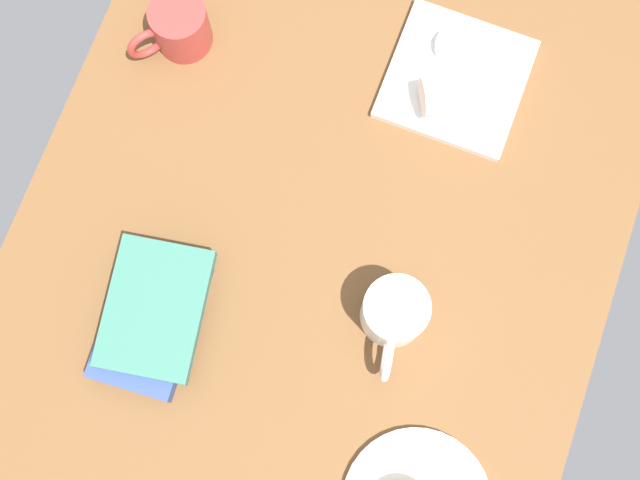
{
  "coord_description": "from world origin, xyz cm",
  "views": [
    {
      "loc": [
        -26.68,
        -9.75,
        130.04
      ],
      "look_at": [
        -1.31,
        -0.66,
        7.0
      ],
      "focal_mm": 47.46,
      "sensor_mm": 36.0,
      "label": 1
    }
  ],
  "objects_px": {
    "coffee_mug": "(178,27)",
    "second_mug": "(394,315)",
    "breakfast_wrap": "(464,92)",
    "book_stack": "(152,317)",
    "sauce_cup": "(453,46)",
    "square_plate": "(456,79)"
  },
  "relations": [
    {
      "from": "coffee_mug",
      "to": "second_mug",
      "type": "distance_m",
      "value": 0.56
    },
    {
      "from": "breakfast_wrap",
      "to": "book_stack",
      "type": "relative_size",
      "value": 0.56
    },
    {
      "from": "book_stack",
      "to": "coffee_mug",
      "type": "xyz_separation_m",
      "value": [
        0.43,
        0.13,
        0.02
      ]
    },
    {
      "from": "sauce_cup",
      "to": "breakfast_wrap",
      "type": "relative_size",
      "value": 0.44
    },
    {
      "from": "sauce_cup",
      "to": "coffee_mug",
      "type": "xyz_separation_m",
      "value": [
        -0.12,
        0.41,
        0.02
      ]
    },
    {
      "from": "breakfast_wrap",
      "to": "coffee_mug",
      "type": "xyz_separation_m",
      "value": [
        -0.05,
        0.45,
        -0.0
      ]
    },
    {
      "from": "square_plate",
      "to": "coffee_mug",
      "type": "xyz_separation_m",
      "value": [
        -0.08,
        0.43,
        0.04
      ]
    },
    {
      "from": "breakfast_wrap",
      "to": "book_stack",
      "type": "bearing_deg",
      "value": 118.53
    },
    {
      "from": "sauce_cup",
      "to": "breakfast_wrap",
      "type": "height_order",
      "value": "breakfast_wrap"
    },
    {
      "from": "square_plate",
      "to": "book_stack",
      "type": "relative_size",
      "value": 0.91
    },
    {
      "from": "square_plate",
      "to": "sauce_cup",
      "type": "distance_m",
      "value": 0.05
    },
    {
      "from": "sauce_cup",
      "to": "square_plate",
      "type": "bearing_deg",
      "value": -153.12
    },
    {
      "from": "square_plate",
      "to": "sauce_cup",
      "type": "relative_size",
      "value": 3.69
    },
    {
      "from": "book_stack",
      "to": "second_mug",
      "type": "bearing_deg",
      "value": -70.24
    },
    {
      "from": "sauce_cup",
      "to": "coffee_mug",
      "type": "height_order",
      "value": "coffee_mug"
    },
    {
      "from": "sauce_cup",
      "to": "second_mug",
      "type": "relative_size",
      "value": 0.39
    },
    {
      "from": "square_plate",
      "to": "second_mug",
      "type": "bearing_deg",
      "value": -176.29
    },
    {
      "from": "book_stack",
      "to": "breakfast_wrap",
      "type": "bearing_deg",
      "value": -33.9
    },
    {
      "from": "breakfast_wrap",
      "to": "second_mug",
      "type": "bearing_deg",
      "value": 153.77
    },
    {
      "from": "square_plate",
      "to": "second_mug",
      "type": "height_order",
      "value": "second_mug"
    },
    {
      "from": "sauce_cup",
      "to": "second_mug",
      "type": "xyz_separation_m",
      "value": [
        -0.44,
        -0.05,
        0.02
      ]
    },
    {
      "from": "coffee_mug",
      "to": "second_mug",
      "type": "height_order",
      "value": "second_mug"
    }
  ]
}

